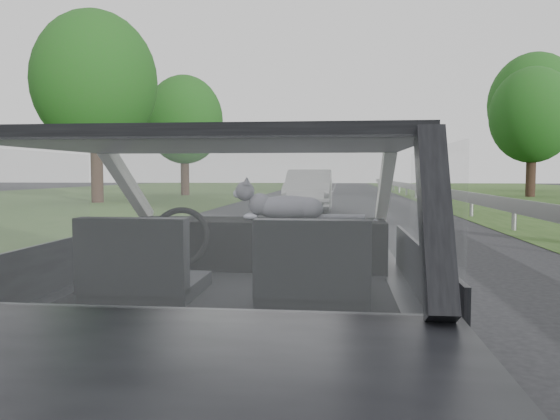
% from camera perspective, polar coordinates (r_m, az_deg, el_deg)
% --- Properties ---
extents(subject_car, '(1.80, 4.00, 1.45)m').
position_cam_1_polar(subject_car, '(2.82, -4.45, -7.65)').
color(subject_car, black).
rests_on(subject_car, ground).
extents(dashboard, '(1.58, 0.45, 0.30)m').
position_cam_1_polar(dashboard, '(3.41, -2.51, -3.51)').
color(dashboard, black).
rests_on(dashboard, subject_car).
extents(driver_seat, '(0.50, 0.72, 0.42)m').
position_cam_1_polar(driver_seat, '(2.62, -14.32, -5.19)').
color(driver_seat, black).
rests_on(driver_seat, subject_car).
extents(passenger_seat, '(0.50, 0.72, 0.42)m').
position_cam_1_polar(passenger_seat, '(2.46, 3.48, -5.67)').
color(passenger_seat, black).
rests_on(passenger_seat, subject_car).
extents(steering_wheel, '(0.36, 0.36, 0.04)m').
position_cam_1_polar(steering_wheel, '(3.20, -10.43, -2.79)').
color(steering_wheel, black).
rests_on(steering_wheel, dashboard).
extents(cat, '(0.59, 0.23, 0.26)m').
position_cam_1_polar(cat, '(3.38, 0.75, 0.44)').
color(cat, slate).
rests_on(cat, dashboard).
extents(guardrail, '(0.05, 90.00, 0.32)m').
position_cam_1_polar(guardrail, '(13.28, 22.81, 0.50)').
color(guardrail, gray).
rests_on(guardrail, ground).
extents(other_car, '(1.71, 4.32, 1.42)m').
position_cam_1_polar(other_car, '(18.90, 3.07, 2.10)').
color(other_car, silver).
rests_on(other_car, ground).
extents(highway_sign, '(0.24, 0.87, 2.18)m').
position_cam_1_polar(highway_sign, '(30.72, 14.46, 3.36)').
color(highway_sign, '#0E421F').
rests_on(highway_sign, ground).
extents(tree_2, '(5.95, 5.95, 6.84)m').
position_cam_1_polar(tree_2, '(32.92, 24.83, 7.22)').
color(tree_2, '#195015').
rests_on(tree_2, ground).
extents(tree_3, '(8.14, 8.14, 9.63)m').
position_cam_1_polar(tree_3, '(43.69, 24.95, 8.13)').
color(tree_3, '#195015').
rests_on(tree_3, ground).
extents(tree_5, '(7.02, 7.02, 8.07)m').
position_cam_1_polar(tree_5, '(25.38, -18.71, 9.86)').
color(tree_5, '#195015').
rests_on(tree_5, ground).
extents(tree_6, '(5.62, 5.62, 6.77)m').
position_cam_1_polar(tree_6, '(32.50, -9.95, 7.50)').
color(tree_6, '#195015').
rests_on(tree_6, ground).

